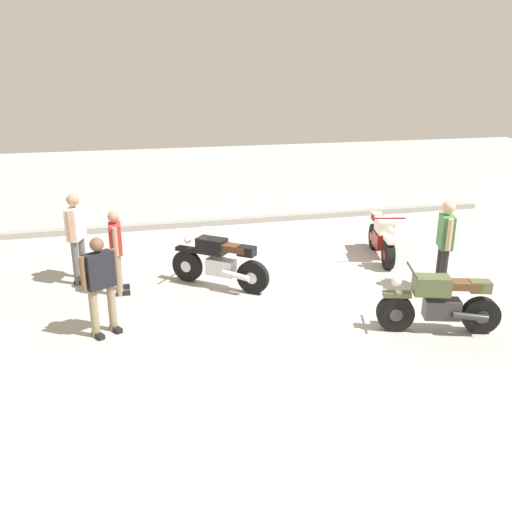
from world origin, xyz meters
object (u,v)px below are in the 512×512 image
person_in_white_shirt (76,232)px  person_in_black_shirt (100,281)px  motorcycle_olive_vintage (440,304)px  person_in_green_shirt (445,240)px  motorcycle_cream_vintage (382,237)px  motorcycle_black_cruiser (219,262)px  person_in_red_shirt (116,247)px

person_in_white_shirt → person_in_black_shirt: size_ratio=1.11×
motorcycle_olive_vintage → person_in_white_shirt: 6.83m
person_in_green_shirt → person_in_black_shirt: bearing=24.0°
person_in_green_shirt → person_in_black_shirt: person_in_green_shirt is taller
motorcycle_cream_vintage → motorcycle_black_cruiser: bearing=-64.3°
motorcycle_cream_vintage → person_in_black_shirt: person_in_black_shirt is taller
motorcycle_olive_vintage → person_in_white_shirt: bearing=-15.5°
motorcycle_black_cruiser → person_in_white_shirt: bearing=19.3°
motorcycle_olive_vintage → person_in_green_shirt: person_in_green_shirt is taller
person_in_red_shirt → motorcycle_olive_vintage: bearing=-30.3°
motorcycle_cream_vintage → motorcycle_olive_vintage: bearing=1.6°
motorcycle_olive_vintage → person_in_green_shirt: bearing=-105.3°
motorcycle_black_cruiser → person_in_red_shirt: (-1.90, 0.19, 0.38)m
motorcycle_olive_vintage → person_in_black_shirt: bearing=4.2°
person_in_green_shirt → person_in_red_shirt: bearing=8.1°
person_in_green_shirt → person_in_red_shirt: (-5.95, 1.40, -0.12)m
person_in_green_shirt → person_in_black_shirt: size_ratio=1.10×
motorcycle_black_cruiser → motorcycle_cream_vintage: bearing=-128.2°
motorcycle_olive_vintage → person_in_black_shirt: 5.38m
motorcycle_olive_vintage → person_in_white_shirt: size_ratio=1.07×
motorcycle_cream_vintage → person_in_green_shirt: size_ratio=1.09×
motorcycle_cream_vintage → person_in_white_shirt: person_in_white_shirt is taller
motorcycle_black_cruiser → person_in_black_shirt: bearing=74.4°
motorcycle_olive_vintage → motorcycle_black_cruiser: motorcycle_black_cruiser is taller
motorcycle_olive_vintage → person_in_red_shirt: 5.78m
person_in_white_shirt → person_in_red_shirt: (0.74, -0.79, -0.13)m
person_in_white_shirt → motorcycle_cream_vintage: bearing=16.7°
motorcycle_black_cruiser → person_in_green_shirt: bearing=-157.0°
motorcycle_olive_vintage → person_in_green_shirt: size_ratio=1.08×
person_in_black_shirt → person_in_green_shirt: bearing=62.6°
person_in_white_shirt → person_in_black_shirt: person_in_white_shirt is taller
motorcycle_black_cruiser → person_in_white_shirt: (-2.64, 0.98, 0.51)m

